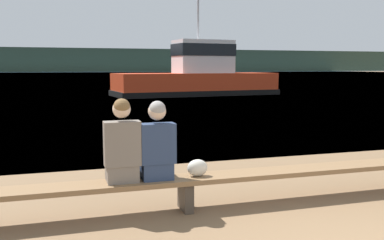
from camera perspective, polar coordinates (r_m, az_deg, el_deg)
water_surface at (r=127.81m, az=-15.77°, el=5.98°), size 240.00×240.00×0.00m
far_shoreline at (r=181.73m, az=-16.18°, el=7.69°), size 600.00×12.00×9.39m
bench_main at (r=5.57m, az=-0.87°, el=-8.34°), size 8.01×0.44×0.44m
person_left at (r=5.30m, az=-9.31°, el=-3.44°), size 0.44×0.40×1.04m
person_right at (r=5.38m, az=-4.70°, el=-3.38°), size 0.44×0.40×1.00m
shopping_bag at (r=5.57m, az=0.72°, el=-6.40°), size 0.27×0.17×0.22m
tugboat_red at (r=28.58m, az=0.76°, el=5.65°), size 11.24×4.85×6.51m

